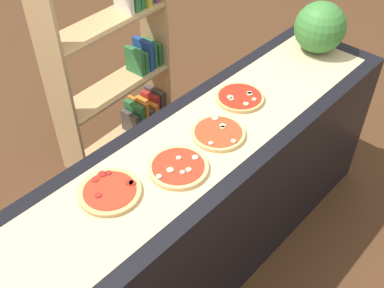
# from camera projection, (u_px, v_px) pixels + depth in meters

# --- Properties ---
(ground_plane) EXTENTS (12.00, 12.00, 0.00)m
(ground_plane) POSITION_uv_depth(u_px,v_px,m) (192.00, 264.00, 2.66)
(ground_plane) COLOR #4C2D19
(counter) EXTENTS (2.57, 0.60, 0.91)m
(counter) POSITION_uv_depth(u_px,v_px,m) (192.00, 213.00, 2.35)
(counter) COLOR black
(counter) RESTS_ON ground_plane
(parchment_paper) EXTENTS (2.39, 0.45, 0.00)m
(parchment_paper) POSITION_uv_depth(u_px,v_px,m) (192.00, 147.00, 2.04)
(parchment_paper) COLOR tan
(parchment_paper) RESTS_ON counter
(pizza_pepperoni_0) EXTENTS (0.25, 0.25, 0.02)m
(pizza_pepperoni_0) POSITION_uv_depth(u_px,v_px,m) (110.00, 192.00, 1.83)
(pizza_pepperoni_0) COLOR tan
(pizza_pepperoni_0) RESTS_ON parchment_paper
(pizza_mushroom_1) EXTENTS (0.26, 0.26, 0.03)m
(pizza_mushroom_1) POSITION_uv_depth(u_px,v_px,m) (178.00, 167.00, 1.93)
(pizza_mushroom_1) COLOR #DBB26B
(pizza_mushroom_1) RESTS_ON parchment_paper
(pizza_mushroom_2) EXTENTS (0.25, 0.25, 0.03)m
(pizza_mushroom_2) POSITION_uv_depth(u_px,v_px,m) (218.00, 133.00, 2.10)
(pizza_mushroom_2) COLOR #DBB26B
(pizza_mushroom_2) RESTS_ON parchment_paper
(pizza_mushroom_3) EXTENTS (0.24, 0.24, 0.03)m
(pizza_mushroom_3) POSITION_uv_depth(u_px,v_px,m) (240.00, 98.00, 2.30)
(pizza_mushroom_3) COLOR tan
(pizza_mushroom_3) RESTS_ON parchment_paper
(watermelon) EXTENTS (0.29, 0.29, 0.29)m
(watermelon) POSITION_uv_depth(u_px,v_px,m) (320.00, 27.00, 2.57)
(watermelon) COLOR #387A33
(watermelon) RESTS_ON counter
(bookshelf) EXTENTS (0.89, 0.31, 1.45)m
(bookshelf) POSITION_uv_depth(u_px,v_px,m) (124.00, 60.00, 3.09)
(bookshelf) COLOR tan
(bookshelf) RESTS_ON ground_plane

